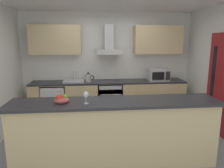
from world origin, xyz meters
TOP-DOWN VIEW (x-y plane):
  - ground at (0.00, 0.00)m, footprint 5.34×4.49m
  - wall_back at (0.00, 1.80)m, footprint 5.34×0.12m
  - backsplash_tile at (0.00, 1.73)m, footprint 3.69×0.02m
  - counter_back at (0.00, 1.42)m, footprint 3.82×0.60m
  - counter_island at (-0.08, -0.74)m, footprint 3.14×0.64m
  - upper_cabinets at (-0.00, 1.57)m, footprint 3.77×0.32m
  - side_door at (2.15, 0.20)m, footprint 0.08×0.85m
  - oven at (0.02, 1.40)m, footprint 0.60×0.62m
  - refrigerator at (-1.34, 1.39)m, footprint 0.58×0.60m
  - microwave at (1.25, 1.37)m, footprint 0.50×0.38m
  - sink at (-0.86, 1.41)m, footprint 0.50×0.40m
  - kettle at (-0.50, 1.36)m, footprint 0.29×0.15m
  - range_hood at (0.02, 1.53)m, footprint 0.62×0.45m
  - wine_glass at (-0.51, -0.83)m, footprint 0.08×0.08m
  - fruit_bowl at (-0.86, -0.75)m, footprint 0.22×0.22m

SIDE VIEW (x-z plane):
  - ground at x=0.00m, z-range -0.02..0.00m
  - refrigerator at x=-1.34m, z-range 0.00..0.85m
  - counter_back at x=0.00m, z-range 0.00..0.90m
  - oven at x=0.02m, z-range 0.06..0.86m
  - counter_island at x=-0.08m, z-range 0.01..1.02m
  - sink at x=-0.86m, z-range 0.80..1.06m
  - kettle at x=-0.50m, z-range 0.89..1.13m
  - side_door at x=2.15m, z-range 0.00..2.05m
  - microwave at x=1.25m, z-range 0.90..1.20m
  - fruit_bowl at x=-0.86m, z-range 1.00..1.13m
  - wine_glass at x=-0.51m, z-range 1.05..1.23m
  - backsplash_tile at x=0.00m, z-range 0.90..1.56m
  - wall_back at x=0.00m, z-range 0.00..2.60m
  - range_hood at x=0.02m, z-range 1.43..2.15m
  - upper_cabinets at x=0.00m, z-range 1.56..2.26m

